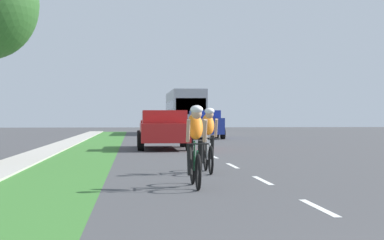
% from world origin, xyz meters
% --- Properties ---
extents(ground_plane, '(120.00, 120.00, 0.00)m').
position_xyz_m(ground_plane, '(0.00, 20.00, 0.00)').
color(ground_plane, '#424244').
extents(grass_verge, '(2.18, 70.00, 0.01)m').
position_xyz_m(grass_verge, '(-4.44, 20.00, 0.00)').
color(grass_verge, '#38722D').
rests_on(grass_verge, ground_plane).
extents(sidewalk_concrete, '(1.24, 70.00, 0.10)m').
position_xyz_m(sidewalk_concrete, '(-6.15, 20.00, 0.00)').
color(sidewalk_concrete, '#B2ADA3').
rests_on(sidewalk_concrete, ground_plane).
extents(lane_markings_center, '(0.12, 53.80, 0.01)m').
position_xyz_m(lane_markings_center, '(0.00, 24.00, 0.00)').
color(lane_markings_center, white).
rests_on(lane_markings_center, ground_plane).
extents(cyclist_lead, '(0.42, 1.72, 1.58)m').
position_xyz_m(cyclist_lead, '(-1.56, 8.82, 0.81)').
color(cyclist_lead, black).
rests_on(cyclist_lead, ground_plane).
extents(cyclist_trailing, '(0.42, 1.72, 1.58)m').
position_xyz_m(cyclist_trailing, '(-0.93, 11.91, 0.81)').
color(cyclist_trailing, black).
rests_on(cyclist_trailing, ground_plane).
extents(pickup_red, '(2.22, 5.10, 1.64)m').
position_xyz_m(pickup_red, '(-1.47, 23.37, 0.83)').
color(pickup_red, red).
rests_on(pickup_red, ground_plane).
extents(suv_blue, '(2.15, 4.70, 1.79)m').
position_xyz_m(suv_blue, '(1.82, 36.28, 0.95)').
color(suv_blue, '#23389E').
rests_on(suv_blue, ground_plane).
extents(bus_silver, '(2.78, 11.60, 3.48)m').
position_xyz_m(bus_silver, '(1.51, 48.18, 1.98)').
color(bus_silver, '#A5A8AD').
rests_on(bus_silver, ground_plane).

